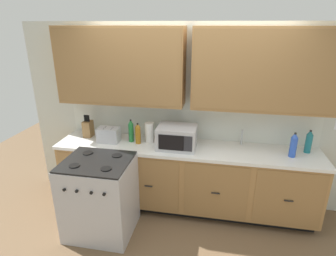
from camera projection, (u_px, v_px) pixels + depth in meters
ground_plane at (181, 221)px, 3.59m from camera, size 8.25×8.25×0.00m
wall_unit at (189, 86)px, 3.47m from camera, size 4.50×0.40×2.40m
counter_run at (185, 177)px, 3.70m from camera, size 3.33×0.64×0.91m
stove_range at (100, 197)px, 3.28m from camera, size 0.76×0.68×0.95m
microwave at (177, 137)px, 3.48m from camera, size 0.48×0.37×0.28m
toaster at (109, 135)px, 3.68m from camera, size 0.28×0.18×0.19m
knife_block at (88, 128)px, 3.84m from camera, size 0.11×0.14×0.31m
sink_faucet at (242, 137)px, 3.58m from camera, size 0.02×0.02×0.20m
paper_towel_roll at (149, 132)px, 3.66m from camera, size 0.12×0.12×0.26m
bottle_green at (131, 131)px, 3.66m from camera, size 0.07×0.07×0.30m
bottle_amber at (138, 134)px, 3.61m from camera, size 0.07×0.07×0.28m
bottle_teal at (309, 142)px, 3.35m from camera, size 0.08×0.08×0.29m
bottle_blue at (294, 145)px, 3.24m from camera, size 0.08×0.08×0.30m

